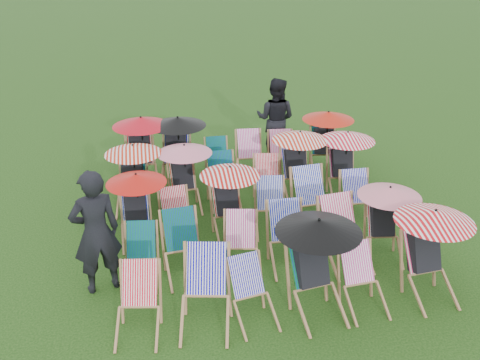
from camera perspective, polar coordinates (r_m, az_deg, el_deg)
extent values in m
plane|color=black|center=(9.48, 1.47, -5.63)|extent=(100.00, 100.00, 0.00)
cube|color=red|center=(7.33, -10.66, -10.74)|extent=(0.51, 0.41, 0.55)
cube|color=#0D07A4|center=(7.32, -3.61, -9.43)|extent=(0.60, 0.49, 0.63)
cube|color=#1307A3|center=(7.41, 0.67, -10.12)|extent=(0.49, 0.40, 0.52)
cube|color=#0A6E2D|center=(7.55, 7.34, -8.68)|extent=(0.57, 0.46, 0.61)
cube|color=black|center=(7.52, 7.51, -8.89)|extent=(0.49, 0.50, 0.64)
sphere|color=tan|center=(7.41, 7.29, -6.32)|extent=(0.22, 0.22, 0.22)
cylinder|color=black|center=(7.36, 8.23, -7.15)|extent=(0.03, 0.03, 0.75)
cone|color=black|center=(7.18, 8.40, -4.85)|extent=(1.17, 1.17, 0.18)
cube|color=#DF2C9A|center=(7.82, 12.38, -8.57)|extent=(0.47, 0.37, 0.53)
cube|color=#DF2C65|center=(8.25, 18.78, -7.02)|extent=(0.52, 0.41, 0.58)
cube|color=black|center=(8.22, 18.97, -7.20)|extent=(0.45, 0.46, 0.61)
sphere|color=tan|center=(8.13, 18.89, -4.94)|extent=(0.21, 0.21, 0.21)
cylinder|color=black|center=(8.09, 19.75, -5.65)|extent=(0.03, 0.03, 0.71)
cone|color=red|center=(7.94, 20.09, -3.63)|extent=(1.12, 1.12, 0.17)
cube|color=#0A6B2F|center=(8.32, -10.53, -6.29)|extent=(0.47, 0.37, 0.51)
cube|color=#09601F|center=(8.34, -6.41, -5.23)|extent=(0.53, 0.42, 0.59)
cube|color=#CD2982|center=(8.40, 0.06, -5.23)|extent=(0.51, 0.41, 0.54)
cube|color=#0812A6|center=(8.56, 4.88, -4.25)|extent=(0.51, 0.38, 0.60)
cube|color=#CF2960|center=(8.70, 10.43, -3.77)|extent=(0.58, 0.46, 0.64)
cube|color=red|center=(9.03, 14.83, -4.02)|extent=(0.48, 0.38, 0.52)
cube|color=black|center=(8.99, 14.91, -4.16)|extent=(0.41, 0.42, 0.55)
sphere|color=tan|center=(8.93, 14.95, -2.27)|extent=(0.19, 0.19, 0.19)
cylinder|color=black|center=(8.86, 15.48, -2.90)|extent=(0.03, 0.03, 0.64)
cone|color=#CD6978|center=(8.73, 15.70, -1.21)|extent=(1.00, 1.00, 0.16)
cube|color=#071699|center=(9.31, -11.11, -2.65)|extent=(0.45, 0.33, 0.52)
cube|color=black|center=(9.27, -11.10, -2.78)|extent=(0.37, 0.39, 0.55)
sphere|color=tan|center=(9.23, -11.26, -0.94)|extent=(0.19, 0.19, 0.19)
cylinder|color=black|center=(9.13, -10.88, -1.52)|extent=(0.03, 0.03, 0.64)
cone|color=#B7120A|center=(9.00, -11.03, 0.15)|extent=(1.01, 1.01, 0.16)
cube|color=red|center=(9.25, -7.02, -2.50)|extent=(0.48, 0.38, 0.53)
cube|color=red|center=(9.33, -1.51, -1.97)|extent=(0.48, 0.37, 0.54)
cube|color=black|center=(9.29, -1.44, -2.11)|extent=(0.41, 0.42, 0.56)
sphere|color=tan|center=(9.24, -1.60, -0.21)|extent=(0.20, 0.20, 0.20)
cylinder|color=black|center=(9.16, -1.06, -0.78)|extent=(0.03, 0.03, 0.66)
cone|color=#B31009|center=(9.03, -1.08, 0.94)|extent=(1.04, 1.04, 0.16)
cube|color=#0817A6|center=(9.51, 3.20, -1.38)|extent=(0.50, 0.39, 0.55)
cube|color=#0815AA|center=(9.64, 7.35, -0.54)|extent=(0.57, 0.44, 0.63)
cube|color=#0A08AF|center=(9.93, 12.21, -0.64)|extent=(0.48, 0.36, 0.56)
cube|color=#096327|center=(10.38, -11.34, 0.53)|extent=(0.51, 0.40, 0.55)
cube|color=black|center=(10.34, -11.38, 0.42)|extent=(0.44, 0.45, 0.58)
sphere|color=tan|center=(10.30, -11.45, 2.17)|extent=(0.20, 0.20, 0.20)
cylinder|color=black|center=(10.19, -11.22, 1.63)|extent=(0.03, 0.03, 0.67)
cone|color=red|center=(10.07, -11.36, 3.23)|extent=(1.06, 1.06, 0.16)
cube|color=red|center=(10.29, -6.22, 0.60)|extent=(0.48, 0.37, 0.54)
cube|color=black|center=(10.25, -6.17, 0.49)|extent=(0.41, 0.42, 0.56)
sphere|color=tan|center=(10.21, -6.34, 2.21)|extent=(0.20, 0.20, 0.20)
cylinder|color=black|center=(10.12, -5.88, 1.72)|extent=(0.03, 0.03, 0.66)
cone|color=#CE6980|center=(10.00, -5.96, 3.30)|extent=(1.04, 1.04, 0.16)
cube|color=#096725|center=(10.44, -2.08, 1.38)|extent=(0.50, 0.37, 0.58)
cube|color=red|center=(10.51, 2.87, 1.24)|extent=(0.49, 0.39, 0.53)
cube|color=#0812AC|center=(10.74, 5.83, 1.93)|extent=(0.48, 0.36, 0.57)
cube|color=black|center=(10.70, 5.91, 1.82)|extent=(0.41, 0.42, 0.60)
sphere|color=tan|center=(10.67, 5.83, 3.58)|extent=(0.21, 0.21, 0.21)
cylinder|color=black|center=(10.58, 6.34, 3.07)|extent=(0.03, 0.03, 0.70)
cone|color=red|center=(10.46, 6.42, 4.69)|extent=(1.10, 1.10, 0.17)
cube|color=#D72B72|center=(10.91, 10.73, 1.93)|extent=(0.50, 0.39, 0.56)
cube|color=black|center=(10.87, 10.79, 1.83)|extent=(0.43, 0.44, 0.59)
sphere|color=tan|center=(10.84, 10.79, 3.53)|extent=(0.21, 0.21, 0.21)
cylinder|color=black|center=(10.75, 11.26, 3.02)|extent=(0.03, 0.03, 0.69)
cone|color=red|center=(10.64, 11.40, 4.59)|extent=(1.08, 1.08, 0.17)
cube|color=red|center=(11.43, -10.62, 3.32)|extent=(0.53, 0.40, 0.61)
cube|color=black|center=(11.38, -10.61, 3.22)|extent=(0.45, 0.46, 0.64)
sphere|color=tan|center=(11.36, -10.77, 4.98)|extent=(0.22, 0.22, 0.22)
cylinder|color=black|center=(11.24, -10.38, 4.50)|extent=(0.03, 0.03, 0.75)
cone|color=#AD0915|center=(11.13, -10.52, 6.15)|extent=(1.17, 1.17, 0.18)
cube|color=#070793|center=(11.38, -6.78, 3.44)|extent=(0.56, 0.45, 0.60)
cube|color=black|center=(11.33, -6.81, 3.34)|extent=(0.48, 0.50, 0.63)
sphere|color=tan|center=(11.31, -6.85, 5.10)|extent=(0.22, 0.22, 0.22)
cylinder|color=black|center=(11.18, -6.57, 4.59)|extent=(0.03, 0.03, 0.74)
cone|color=black|center=(11.07, -6.66, 6.23)|extent=(1.16, 1.16, 0.18)
cube|color=#09601E|center=(11.48, -2.51, 3.26)|extent=(0.43, 0.32, 0.51)
cube|color=#DD2C98|center=(11.62, 0.94, 3.92)|extent=(0.50, 0.38, 0.57)
cube|color=#FA328B|center=(11.70, 4.36, 3.90)|extent=(0.50, 0.39, 0.56)
cube|color=#096131|center=(11.94, 8.85, 4.24)|extent=(0.53, 0.43, 0.58)
cube|color=black|center=(11.89, 8.89, 4.15)|extent=(0.46, 0.47, 0.61)
sphere|color=tan|center=(11.88, 8.91, 5.76)|extent=(0.21, 0.21, 0.21)
cylinder|color=black|center=(11.77, 9.30, 5.29)|extent=(0.03, 0.03, 0.71)
cone|color=#B01A0A|center=(11.67, 9.41, 6.79)|extent=(1.11, 1.11, 0.17)
imported|color=black|center=(7.89, -15.13, -5.41)|extent=(0.80, 0.64, 1.92)
imported|color=black|center=(12.24, 3.79, 6.52)|extent=(1.15, 1.07, 1.89)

